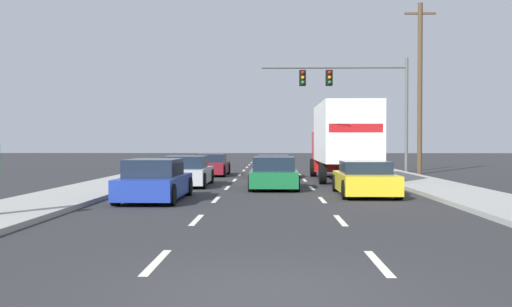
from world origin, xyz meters
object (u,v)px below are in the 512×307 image
object	(u,v)px
car_maroon	(211,166)
car_silver	(186,172)
box_truck	(343,138)
car_green	(274,175)
car_blue	(155,181)
utility_pole_mid	(420,86)
car_black	(273,167)
traffic_signal_mast	(347,87)
car_yellow	(365,180)

from	to	relation	value
car_maroon	car_silver	size ratio (longest dim) A/B	0.96
car_silver	box_truck	size ratio (longest dim) A/B	0.49
car_maroon	car_green	xyz separation A→B (m)	(3.42, -9.53, 0.03)
car_blue	utility_pole_mid	world-z (taller)	utility_pole_mid
car_black	car_blue	bearing A→B (deg)	-106.72
car_black	traffic_signal_mast	xyz separation A→B (m)	(4.57, 5.70, 4.70)
box_truck	traffic_signal_mast	world-z (taller)	traffic_signal_mast
car_silver	traffic_signal_mast	xyz separation A→B (m)	(8.27, 12.10, 4.68)
utility_pole_mid	car_yellow	bearing A→B (deg)	-110.78
car_green	utility_pole_mid	bearing A→B (deg)	53.06
car_black	car_green	bearing A→B (deg)	-90.14
car_blue	car_yellow	distance (m)	7.21
car_blue	traffic_signal_mast	xyz separation A→B (m)	(8.38, 18.39, 4.65)
car_green	traffic_signal_mast	world-z (taller)	traffic_signal_mast
car_blue	utility_pole_mid	bearing A→B (deg)	52.55
car_silver	car_blue	distance (m)	6.29
car_maroon	utility_pole_mid	xyz separation A→B (m)	(11.95, 1.80, 4.54)
box_truck	car_silver	bearing A→B (deg)	-154.34
car_black	car_maroon	bearing A→B (deg)	155.23
car_silver	car_green	world-z (taller)	same
car_black	box_truck	world-z (taller)	box_truck
car_maroon	box_truck	size ratio (longest dim) A/B	0.47
car_black	car_green	world-z (taller)	car_green
car_maroon	car_black	xyz separation A→B (m)	(3.44, -1.59, 0.01)
car_silver	box_truck	bearing A→B (deg)	25.66
car_green	car_silver	bearing A→B (deg)	157.17
car_green	traffic_signal_mast	bearing A→B (deg)	71.41
car_silver	car_black	bearing A→B (deg)	59.92
car_silver	car_maroon	bearing A→B (deg)	88.14
car_maroon	car_yellow	distance (m)	13.99
traffic_signal_mast	car_black	bearing A→B (deg)	-128.72
car_black	car_green	xyz separation A→B (m)	(-0.02, -7.95, 0.02)
car_silver	traffic_signal_mast	bearing A→B (deg)	55.63
car_blue	utility_pole_mid	distance (m)	20.74
car_yellow	traffic_signal_mast	xyz separation A→B (m)	(1.44, 16.46, 4.70)
box_truck	utility_pole_mid	distance (m)	8.79
box_truck	car_yellow	bearing A→B (deg)	-91.30
car_maroon	utility_pole_mid	bearing A→B (deg)	8.58
car_maroon	car_green	world-z (taller)	car_green
car_silver	box_truck	distance (m)	7.92
car_silver	box_truck	xyz separation A→B (m)	(7.01, 3.37, 1.49)
traffic_signal_mast	utility_pole_mid	size ratio (longest dim) A/B	0.92
car_blue	box_truck	distance (m)	12.09
car_silver	car_yellow	bearing A→B (deg)	-32.55
car_black	utility_pole_mid	xyz separation A→B (m)	(8.50, 3.39, 4.53)
car_black	box_truck	distance (m)	4.73
traffic_signal_mast	utility_pole_mid	world-z (taller)	utility_pole_mid
traffic_signal_mast	box_truck	bearing A→B (deg)	-98.23
car_blue	traffic_signal_mast	size ratio (longest dim) A/B	0.50
car_black	car_silver	bearing A→B (deg)	-120.08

